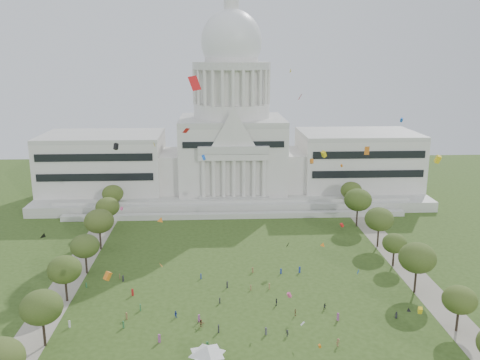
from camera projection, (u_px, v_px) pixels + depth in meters
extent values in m
plane|color=#314918|center=(250.00, 332.00, 113.27)|extent=(400.00, 400.00, 0.00)
cube|color=#B9B7AE|center=(232.00, 190.00, 224.29)|extent=(160.00, 60.00, 4.00)
cube|color=#B9B7AE|center=(235.00, 215.00, 192.53)|extent=(130.00, 3.00, 2.00)
cube|color=#B9B7AE|center=(234.00, 206.00, 199.93)|extent=(140.00, 3.00, 5.00)
cube|color=silver|center=(104.00, 163.00, 217.47)|extent=(50.00, 34.00, 22.00)
cube|color=silver|center=(357.00, 161.00, 222.93)|extent=(50.00, 34.00, 22.00)
cube|color=silver|center=(169.00, 171.00, 217.64)|extent=(12.00, 26.00, 16.00)
cube|color=silver|center=(294.00, 169.00, 220.32)|extent=(12.00, 26.00, 16.00)
cube|color=silver|center=(232.00, 155.00, 219.48)|extent=(44.00, 38.00, 28.00)
cube|color=silver|center=(234.00, 157.00, 199.32)|extent=(28.00, 3.00, 2.40)
cube|color=black|center=(94.00, 168.00, 200.31)|extent=(46.00, 0.40, 11.00)
cube|color=black|center=(369.00, 165.00, 205.77)|extent=(46.00, 0.40, 11.00)
cylinder|color=silver|center=(232.00, 110.00, 214.83)|extent=(32.00, 32.00, 6.00)
cylinder|color=silver|center=(232.00, 86.00, 212.43)|extent=(28.00, 28.00, 14.00)
cylinder|color=#B9B7AE|center=(232.00, 66.00, 210.39)|extent=(32.40, 32.40, 3.00)
cylinder|color=silver|center=(231.00, 52.00, 209.07)|extent=(22.00, 22.00, 8.00)
ellipsoid|color=white|center=(231.00, 42.00, 208.11)|extent=(25.00, 25.00, 26.20)
cylinder|color=silver|center=(231.00, 7.00, 204.87)|extent=(6.00, 6.00, 5.00)
cube|color=gray|center=(69.00, 279.00, 139.97)|extent=(8.00, 160.00, 0.04)
cube|color=gray|center=(410.00, 272.00, 144.73)|extent=(8.00, 160.00, 0.04)
cylinder|color=black|center=(44.00, 333.00, 107.52)|extent=(0.56, 0.56, 5.75)
ellipsoid|color=#324818|center=(41.00, 307.00, 106.06)|extent=(8.86, 8.86, 7.25)
cylinder|color=black|center=(457.00, 321.00, 113.27)|extent=(0.56, 0.56, 4.92)
ellipsoid|color=#3C511A|center=(460.00, 300.00, 112.02)|extent=(7.58, 7.58, 6.20)
cylinder|color=black|center=(66.00, 291.00, 127.16)|extent=(0.56, 0.56, 5.47)
ellipsoid|color=#304715|center=(64.00, 269.00, 125.77)|extent=(8.42, 8.42, 6.89)
cylinder|color=black|center=(415.00, 281.00, 131.62)|extent=(0.56, 0.56, 6.20)
ellipsoid|color=#344A18|center=(417.00, 258.00, 130.04)|extent=(9.55, 9.55, 7.82)
cylinder|color=black|center=(86.00, 265.00, 143.33)|extent=(0.56, 0.56, 5.27)
ellipsoid|color=#374E1B|center=(85.00, 246.00, 141.99)|extent=(8.12, 8.12, 6.65)
cylinder|color=black|center=(393.00, 259.00, 148.36)|extent=(0.56, 0.56, 4.56)
ellipsoid|color=#304716|center=(394.00, 243.00, 147.20)|extent=(7.01, 7.01, 5.74)
cylinder|color=black|center=(100.00, 240.00, 161.18)|extent=(0.56, 0.56, 6.03)
ellipsoid|color=#3F4E1E|center=(99.00, 221.00, 159.65)|extent=(9.29, 9.29, 7.60)
cylinder|color=black|center=(378.00, 238.00, 163.29)|extent=(0.56, 0.56, 5.97)
ellipsoid|color=#354A1B|center=(379.00, 219.00, 161.77)|extent=(9.19, 9.19, 7.52)
cylinder|color=black|center=(109.00, 222.00, 179.22)|extent=(0.56, 0.56, 5.41)
ellipsoid|color=#3F4F1A|center=(108.00, 207.00, 177.85)|extent=(8.33, 8.33, 6.81)
cylinder|color=black|center=(357.00, 218.00, 182.71)|extent=(0.56, 0.56, 6.37)
ellipsoid|color=#2F4814|center=(358.00, 200.00, 181.09)|extent=(9.82, 9.82, 8.03)
cylinder|color=black|center=(114.00, 208.00, 196.73)|extent=(0.56, 0.56, 5.32)
ellipsoid|color=#3C4F18|center=(113.00, 194.00, 195.38)|extent=(8.19, 8.19, 6.70)
cylinder|color=black|center=(351.00, 205.00, 200.34)|extent=(0.56, 0.56, 5.47)
ellipsoid|color=#364A15|center=(351.00, 191.00, 198.95)|extent=(8.42, 8.42, 6.89)
cylinder|color=#4C4C4C|center=(195.00, 352.00, 103.62)|extent=(0.12, 0.12, 2.32)
cylinder|color=#4C4C4C|center=(220.00, 352.00, 103.88)|extent=(0.12, 0.12, 2.32)
cube|color=white|center=(207.00, 354.00, 100.92)|extent=(6.84, 6.84, 0.19)
pyramid|color=white|center=(207.00, 349.00, 100.68)|extent=(9.58, 9.58, 1.86)
imported|color=#26262B|center=(396.00, 315.00, 119.17)|extent=(0.96, 0.80, 1.67)
imported|color=#26262B|center=(325.00, 306.00, 123.33)|extent=(0.88, 0.65, 1.63)
imported|color=#26262B|center=(287.00, 333.00, 111.52)|extent=(1.04, 1.09, 1.54)
imported|color=#26262B|center=(276.00, 302.00, 125.22)|extent=(0.81, 1.21, 1.91)
imported|color=olive|center=(201.00, 323.00, 115.36)|extent=(1.90, 1.42, 1.92)
imported|color=#26262B|center=(201.00, 351.00, 104.55)|extent=(0.78, 0.80, 1.78)
imported|color=navy|center=(176.00, 314.00, 119.48)|extent=(0.94, 0.71, 1.73)
imported|color=olive|center=(338.00, 342.00, 107.70)|extent=(1.31, 1.18, 1.82)
imported|color=olive|center=(295.00, 312.00, 120.31)|extent=(0.85, 1.13, 1.72)
cube|color=silver|center=(69.00, 324.00, 115.18)|extent=(0.52, 0.46, 1.67)
cube|color=#4C4C51|center=(266.00, 331.00, 112.18)|extent=(0.47, 0.53, 1.71)
cube|color=navy|center=(300.00, 270.00, 144.19)|extent=(0.48, 0.30, 1.77)
cube|color=#33723F|center=(140.00, 307.00, 122.75)|extent=(0.35, 0.49, 1.71)
cube|color=#26262B|center=(123.00, 279.00, 138.54)|extent=(0.40, 0.52, 1.74)
cube|color=#33723F|center=(123.00, 324.00, 114.98)|extent=(0.47, 0.52, 1.68)
cube|color=navy|center=(201.00, 276.00, 140.23)|extent=(0.33, 0.44, 1.48)
cube|color=#33723F|center=(86.00, 285.00, 134.82)|extent=(0.45, 0.44, 1.46)
cube|color=#26262B|center=(219.00, 329.00, 113.08)|extent=(0.33, 0.50, 1.82)
cube|color=navy|center=(281.00, 271.00, 143.48)|extent=(0.47, 0.40, 1.52)
cube|color=olive|center=(269.00, 286.00, 134.07)|extent=(0.35, 0.48, 1.62)
cube|color=#994C8C|center=(338.00, 317.00, 118.11)|extent=(0.60, 0.52, 1.92)
cube|color=#26262B|center=(227.00, 285.00, 134.79)|extent=(0.43, 0.54, 1.77)
cube|color=#994C8C|center=(159.00, 338.00, 109.14)|extent=(0.59, 0.51, 1.90)
cube|color=#33723F|center=(207.00, 346.00, 106.31)|extent=(0.54, 0.37, 1.91)
cube|color=#994C8C|center=(199.00, 318.00, 117.41)|extent=(0.49, 0.58, 1.88)
cube|color=olive|center=(251.00, 288.00, 133.48)|extent=(0.30, 0.42, 1.45)
cube|color=olive|center=(253.00, 270.00, 144.27)|extent=(0.41, 0.49, 1.60)
cube|color=#26262B|center=(220.00, 301.00, 126.36)|extent=(0.32, 0.43, 1.48)
cube|color=olive|center=(127.00, 316.00, 118.73)|extent=(0.49, 0.52, 1.68)
cube|color=#B21E1E|center=(133.00, 292.00, 130.43)|extent=(0.55, 0.43, 1.83)
cube|color=olive|center=(120.00, 276.00, 140.18)|extent=(0.31, 0.42, 1.45)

